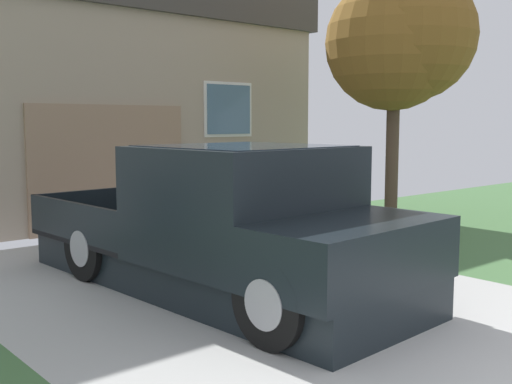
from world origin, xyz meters
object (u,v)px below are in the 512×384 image
at_px(neighbor_tree, 399,40).
at_px(pickup_truck, 236,229).
at_px(person_with_hat, 286,197).
at_px(handbag, 299,261).
at_px(house_with_garage, 76,94).

bearing_deg(neighbor_tree, pickup_truck, -161.35).
height_order(person_with_hat, handbag, person_with_hat).
distance_m(person_with_hat, house_with_garage, 7.08).
xyz_separation_m(person_with_hat, handbag, (-0.02, -0.27, -0.81)).
bearing_deg(person_with_hat, house_with_garage, -119.80).
relative_size(pickup_truck, handbag, 12.92).
height_order(person_with_hat, neighbor_tree, neighbor_tree).
distance_m(pickup_truck, neighbor_tree, 6.25).
bearing_deg(pickup_truck, neighbor_tree, -164.28).
distance_m(person_with_hat, neighbor_tree, 4.91).
bearing_deg(house_with_garage, pickup_truck, -102.16).
height_order(pickup_truck, neighbor_tree, neighbor_tree).
xyz_separation_m(person_with_hat, neighbor_tree, (4.05, 1.24, 2.50)).
bearing_deg(person_with_hat, pickup_truck, -3.93).
height_order(pickup_truck, handbag, pickup_truck).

